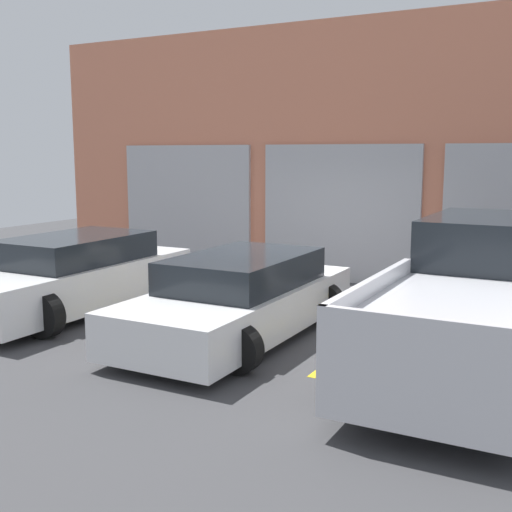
{
  "coord_description": "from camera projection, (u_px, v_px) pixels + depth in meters",
  "views": [
    {
      "loc": [
        4.4,
        -9.25,
        2.61
      ],
      "look_at": [
        0.0,
        -0.99,
        1.1
      ],
      "focal_mm": 45.0,
      "sensor_mm": 36.0,
      "label": 1
    }
  ],
  "objects": [
    {
      "name": "parking_stripe_centre",
      "position": [
        344.0,
        352.0,
        8.48
      ],
      "size": [
        0.12,
        2.2,
        0.01
      ],
      "primitive_type": "cube",
      "color": "gold",
      "rests_on": "ground"
    },
    {
      "name": "sedan_side",
      "position": [
        73.0,
        275.0,
        10.62
      ],
      "size": [
        2.17,
        4.41,
        1.25
      ],
      "color": "white",
      "rests_on": "ground"
    },
    {
      "name": "parking_stripe_far_left",
      "position": [
        7.0,
        301.0,
        11.43
      ],
      "size": [
        0.12,
        2.2,
        0.01
      ],
      "primitive_type": "cube",
      "color": "gold",
      "rests_on": "ground"
    },
    {
      "name": "pickup_truck",
      "position": [
        477.0,
        299.0,
        7.88
      ],
      "size": [
        2.46,
        5.27,
        1.75
      ],
      "color": "silver",
      "rests_on": "ground"
    },
    {
      "name": "shophouse_building",
      "position": [
        355.0,
        156.0,
        12.97
      ],
      "size": [
        14.63,
        0.68,
        5.21
      ],
      "color": "#D17A5B",
      "rests_on": "ground"
    },
    {
      "name": "parking_stripe_left",
      "position": [
        151.0,
        322.0,
        9.95
      ],
      "size": [
        0.12,
        2.2,
        0.01
      ],
      "primitive_type": "cube",
      "color": "gold",
      "rests_on": "ground"
    },
    {
      "name": "ground_plane",
      "position": [
        284.0,
        314.0,
        10.51
      ],
      "size": [
        28.0,
        28.0,
        0.0
      ],
      "primitive_type": "plane",
      "color": "#3D3D3F"
    },
    {
      "name": "sedan_white",
      "position": [
        240.0,
        298.0,
        9.15
      ],
      "size": [
        2.11,
        4.41,
        1.18
      ],
      "color": "white",
      "rests_on": "ground"
    }
  ]
}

